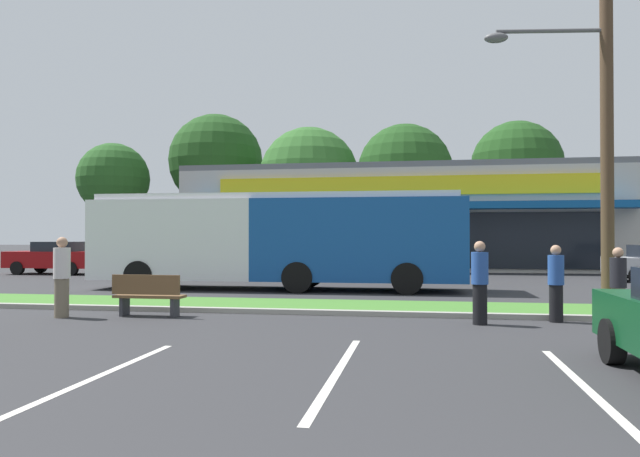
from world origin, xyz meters
TOP-DOWN VIEW (x-y plane):
  - grass_median at (0.00, 14.00)m, footprint 56.00×2.20m
  - curb_lip at (0.00, 12.78)m, footprint 56.00×0.24m
  - parking_stripe_0 at (-2.68, 6.08)m, footprint 0.12×4.80m
  - parking_stripe_1 at (0.32, 7.08)m, footprint 0.12×4.80m
  - parking_stripe_2 at (3.36, 6.63)m, footprint 0.12×4.80m
  - storefront_building at (0.43, 36.59)m, footprint 24.04×14.52m
  - tree_far_left at (-23.31, 44.56)m, footprint 5.81×5.81m
  - tree_left at (-15.45, 47.01)m, footprint 7.77×7.77m
  - tree_mid_left at (-6.98, 44.06)m, footprint 7.56×7.56m
  - tree_mid at (0.27, 43.26)m, footprint 6.91×6.91m
  - tree_mid_right at (8.41, 45.14)m, footprint 6.66×6.66m
  - utility_pole at (5.65, 14.27)m, footprint 3.08×2.40m
  - city_bus at (-3.45, 19.11)m, footprint 12.72×2.81m
  - bus_stop_bench at (-4.65, 11.84)m, footprint 1.60×0.45m
  - car_3 at (-15.92, 25.57)m, footprint 4.47×1.98m
  - pedestrian_near_bench at (-6.49, 11.38)m, footprint 0.36×0.36m
  - pedestrian_by_pole at (2.62, 11.82)m, footprint 0.35×0.35m
  - pedestrian_mid at (5.39, 12.19)m, footprint 0.32×0.32m
  - pedestrian_far at (4.24, 12.46)m, footprint 0.33×0.33m

SIDE VIEW (x-z plane):
  - parking_stripe_0 at x=-2.68m, z-range 0.00..0.01m
  - parking_stripe_1 at x=0.32m, z-range 0.00..0.01m
  - parking_stripe_2 at x=3.36m, z-range 0.00..0.01m
  - grass_median at x=0.00m, z-range 0.00..0.12m
  - curb_lip at x=0.00m, z-range 0.00..0.12m
  - bus_stop_bench at x=-4.65m, z-range 0.03..0.98m
  - pedestrian_mid at x=5.39m, z-range 0.00..1.59m
  - car_3 at x=-15.92m, z-range 0.02..1.59m
  - pedestrian_far at x=4.24m, z-range 0.00..1.63m
  - pedestrian_by_pole at x=2.62m, z-range 0.00..1.72m
  - pedestrian_near_bench at x=-6.49m, z-range 0.00..1.80m
  - city_bus at x=-3.45m, z-range 0.14..3.39m
  - storefront_building at x=0.43m, z-range 0.00..5.68m
  - utility_pole at x=5.65m, z-range 0.34..9.69m
  - tree_mid_left at x=-6.98m, z-range 1.28..11.43m
  - tree_far_left at x=-23.31m, z-range 1.79..11.23m
  - tree_mid at x=0.27m, z-range 1.54..11.55m
  - tree_mid_right at x=8.41m, z-range 1.82..12.16m
  - tree_left at x=-15.45m, z-range 2.10..14.10m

